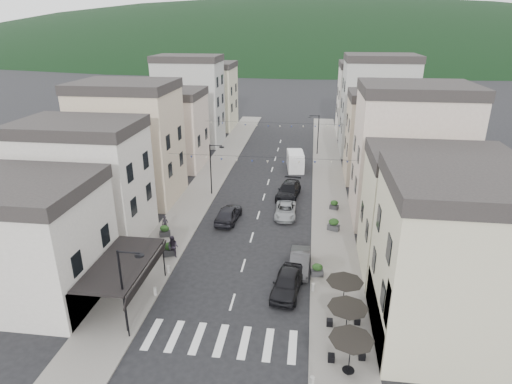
% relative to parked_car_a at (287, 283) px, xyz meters
% --- Properties ---
extents(ground, '(700.00, 700.00, 0.00)m').
position_rel_parked_car_a_xyz_m(ground, '(-3.80, -7.71, -0.82)').
color(ground, black).
rests_on(ground, ground).
extents(sidewalk_left, '(4.00, 76.00, 0.12)m').
position_rel_parked_car_a_xyz_m(sidewalk_left, '(-11.30, 24.29, -0.76)').
color(sidewalk_left, slate).
rests_on(sidewalk_left, ground).
extents(sidewalk_right, '(4.00, 76.00, 0.12)m').
position_rel_parked_car_a_xyz_m(sidewalk_right, '(3.70, 24.29, -0.76)').
color(sidewalk_right, slate).
rests_on(sidewalk_right, ground).
extents(hill_backdrop, '(640.00, 360.00, 70.00)m').
position_rel_parked_car_a_xyz_m(hill_backdrop, '(-3.80, 292.29, -0.82)').
color(hill_backdrop, black).
rests_on(hill_backdrop, ground).
extents(boutique_building, '(12.00, 8.00, 8.00)m').
position_rel_parked_car_a_xyz_m(boutique_building, '(-19.30, -2.71, 3.18)').
color(boutique_building, beige).
rests_on(boutique_building, ground).
extents(bistro_building, '(10.00, 8.00, 10.00)m').
position_rel_parked_car_a_xyz_m(bistro_building, '(10.70, -3.71, 4.18)').
color(bistro_building, beige).
rests_on(bistro_building, ground).
extents(boutique_awning, '(3.77, 7.50, 3.28)m').
position_rel_parked_car_a_xyz_m(boutique_awning, '(-11.05, -2.71, 2.29)').
color(boutique_awning, black).
rests_on(boutique_awning, ground).
extents(buildings_row_left, '(10.20, 54.16, 14.00)m').
position_rel_parked_car_a_xyz_m(buildings_row_left, '(-18.30, 30.04, 5.30)').
color(buildings_row_left, beige).
rests_on(buildings_row_left, ground).
extents(buildings_row_right, '(10.20, 54.16, 14.50)m').
position_rel_parked_car_a_xyz_m(buildings_row_right, '(10.70, 28.89, 5.50)').
color(buildings_row_right, beige).
rests_on(buildings_row_right, ground).
extents(cafe_terrace, '(2.50, 8.10, 2.53)m').
position_rel_parked_car_a_xyz_m(cafe_terrace, '(3.90, -4.91, 1.53)').
color(cafe_terrace, black).
rests_on(cafe_terrace, ground).
extents(streetlamp_left_near, '(1.70, 0.56, 6.00)m').
position_rel_parked_car_a_xyz_m(streetlamp_left_near, '(-9.62, -5.71, 2.88)').
color(streetlamp_left_near, black).
rests_on(streetlamp_left_near, ground).
extents(streetlamp_left_far, '(1.70, 0.56, 6.00)m').
position_rel_parked_car_a_xyz_m(streetlamp_left_far, '(-9.62, 18.29, 2.88)').
color(streetlamp_left_far, black).
rests_on(streetlamp_left_far, ground).
extents(streetlamp_right_far, '(1.70, 0.56, 6.00)m').
position_rel_parked_car_a_xyz_m(streetlamp_right_far, '(2.02, 36.29, 2.88)').
color(streetlamp_right_far, black).
rests_on(streetlamp_right_far, ground).
extents(bollards, '(11.66, 10.26, 0.60)m').
position_rel_parked_car_a_xyz_m(bollards, '(-3.80, -2.21, -0.40)').
color(bollards, gray).
rests_on(bollards, ground).
extents(bunting_near, '(19.00, 0.28, 0.62)m').
position_rel_parked_car_a_xyz_m(bunting_near, '(-3.80, 14.29, 4.83)').
color(bunting_near, black).
rests_on(bunting_near, ground).
extents(bunting_far, '(19.00, 0.28, 0.62)m').
position_rel_parked_car_a_xyz_m(bunting_far, '(-3.80, 30.29, 4.83)').
color(bunting_far, black).
rests_on(bunting_far, ground).
extents(parked_car_a, '(2.56, 5.04, 1.65)m').
position_rel_parked_car_a_xyz_m(parked_car_a, '(0.00, 0.00, 0.00)').
color(parked_car_a, black).
rests_on(parked_car_a, ground).
extents(parked_car_b, '(1.64, 4.45, 1.45)m').
position_rel_parked_car_a_xyz_m(parked_car_b, '(0.80, 3.28, -0.10)').
color(parked_car_b, '#343436').
rests_on(parked_car_b, ground).
extents(parked_car_c, '(2.19, 4.63, 1.28)m').
position_rel_parked_car_a_xyz_m(parked_car_c, '(-1.00, 13.40, -0.18)').
color(parked_car_c, gray).
rests_on(parked_car_c, ground).
extents(parked_car_d, '(2.96, 5.85, 1.63)m').
position_rel_parked_car_a_xyz_m(parked_car_d, '(-1.00, 18.66, -0.01)').
color(parked_car_d, black).
rests_on(parked_car_d, ground).
extents(parked_car_e, '(2.35, 4.96, 1.64)m').
position_rel_parked_car_a_xyz_m(parked_car_e, '(-6.60, 11.47, -0.00)').
color(parked_car_e, black).
rests_on(parked_car_e, ground).
extents(delivery_van, '(2.64, 5.40, 2.49)m').
position_rel_parked_car_a_xyz_m(delivery_van, '(-0.71, 29.03, 0.40)').
color(delivery_van, white).
rests_on(delivery_van, ground).
extents(pedestrian_a, '(0.66, 0.45, 1.74)m').
position_rel_parked_car_a_xyz_m(pedestrian_a, '(-11.95, 7.92, 0.17)').
color(pedestrian_a, black).
rests_on(pedestrian_a, sidewalk_left).
extents(pedestrian_b, '(1.03, 0.85, 1.95)m').
position_rel_parked_car_a_xyz_m(pedestrian_b, '(-9.83, 3.68, 0.27)').
color(pedestrian_b, '#28222D').
rests_on(pedestrian_b, sidewalk_left).
extents(planter_la, '(1.22, 0.96, 1.20)m').
position_rel_parked_car_a_xyz_m(planter_la, '(-10.29, 3.92, -0.12)').
color(planter_la, '#29292B').
rests_on(planter_la, sidewalk_left).
extents(planter_lb, '(1.11, 0.81, 1.11)m').
position_rel_parked_car_a_xyz_m(planter_lb, '(-11.80, 7.28, -0.16)').
color(planter_lb, '#2C2C2E').
rests_on(planter_lb, sidewalk_left).
extents(planter_ra, '(1.02, 0.65, 1.07)m').
position_rel_parked_car_a_xyz_m(planter_ra, '(2.20, 2.36, -0.18)').
color(planter_ra, '#313134').
rests_on(planter_ra, sidewalk_right).
extents(planter_rb, '(1.23, 0.96, 1.22)m').
position_rel_parked_car_a_xyz_m(planter_rb, '(3.76, 10.57, -0.11)').
color(planter_rb, '#313133').
rests_on(planter_rb, sidewalk_right).
extents(planter_rc, '(1.01, 0.74, 1.01)m').
position_rel_parked_car_a_xyz_m(planter_rc, '(4.02, 15.60, -0.21)').
color(planter_rc, '#28282A').
rests_on(planter_rc, sidewalk_right).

